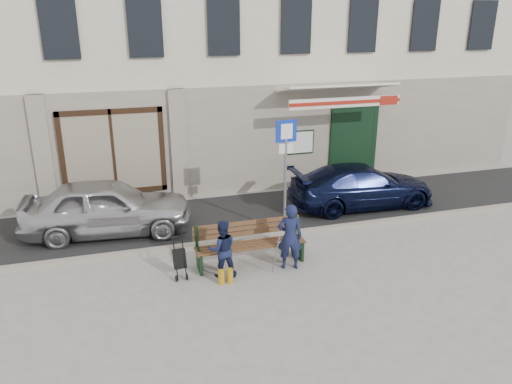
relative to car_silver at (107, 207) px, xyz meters
name	(u,v)px	position (x,y,z in m)	size (l,w,h in m)	color
ground	(280,268)	(3.47, -2.96, -0.69)	(80.00, 80.00, 0.00)	#9E9991
asphalt_lane	(243,215)	(3.47, 0.14, -0.68)	(60.00, 3.20, 0.01)	#282828
curb	(260,237)	(3.47, -1.46, -0.63)	(60.00, 0.18, 0.12)	#9E9384
building	(200,19)	(3.48, 5.50, 4.29)	(20.00, 8.27, 10.00)	beige
car_silver	(107,207)	(0.00, 0.00, 0.00)	(1.63, 4.05, 1.38)	silver
car_navy	(362,186)	(6.87, -0.09, -0.09)	(1.67, 4.11, 1.19)	black
parking_sign	(286,158)	(4.19, -1.17, 1.22)	(0.52, 0.09, 2.83)	gray
bench	(248,245)	(2.87, -2.55, -0.23)	(2.40, 1.17, 0.98)	brown
man	(290,237)	(3.67, -2.97, 0.04)	(0.53, 0.35, 1.46)	#161B3C
woman	(222,249)	(2.22, -2.91, -0.07)	(0.60, 0.47, 1.23)	#161D3C
stroller	(180,260)	(1.37, -2.70, -0.30)	(0.27, 0.38, 0.88)	black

